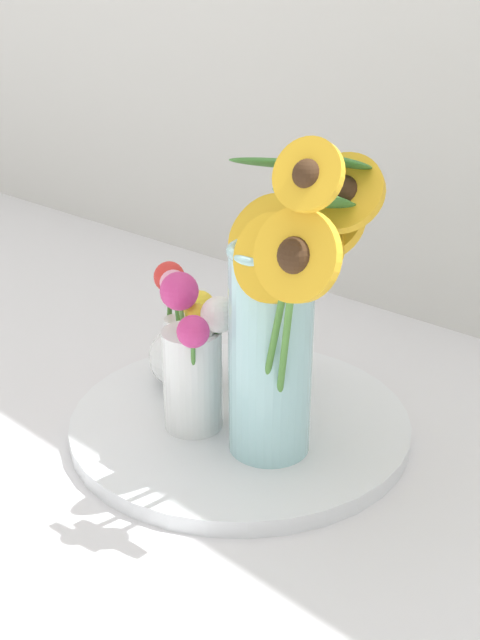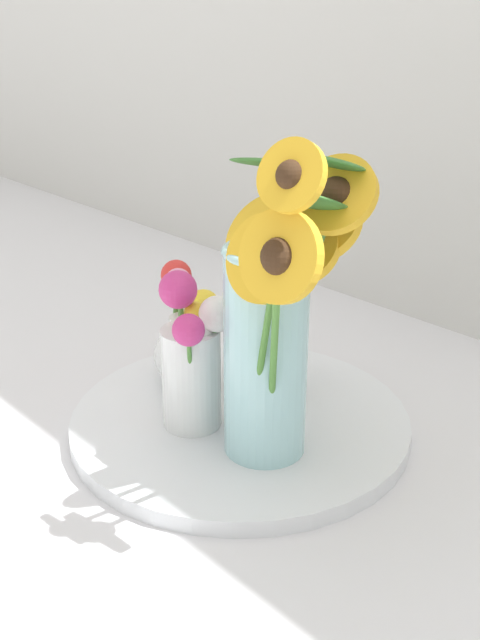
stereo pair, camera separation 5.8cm
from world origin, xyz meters
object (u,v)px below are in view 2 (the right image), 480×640
object	(u,v)px
vase_bulb_right	(184,335)
serving_tray	(240,421)
mason_jar_sunflowers	(275,310)
vase_small_center	(192,359)
vase_small_back	(269,326)

from	to	relation	value
vase_bulb_right	serving_tray	bearing A→B (deg)	-3.35
mason_jar_sunflowers	vase_small_center	xyz separation A→B (m)	(-0.10, -0.03, -0.08)
vase_small_back	mason_jar_sunflowers	bearing A→B (deg)	-43.20
mason_jar_sunflowers	vase_small_back	size ratio (longest dim) A/B	1.89
serving_tray	mason_jar_sunflowers	world-z (taller)	mason_jar_sunflowers
vase_small_center	vase_bulb_right	bearing A→B (deg)	145.93
mason_jar_sunflowers	serving_tray	bearing A→B (deg)	161.66
vase_bulb_right	vase_small_back	world-z (taller)	vase_small_back
mason_jar_sunflowers	vase_small_back	distance (m)	0.18
vase_bulb_right	vase_small_center	bearing A→B (deg)	-34.07
mason_jar_sunflowers	vase_small_center	world-z (taller)	mason_jar_sunflowers
serving_tray	mason_jar_sunflowers	size ratio (longest dim) A/B	1.10
vase_small_back	serving_tray	bearing A→B (deg)	-68.38
serving_tray	vase_small_back	world-z (taller)	vase_small_back
vase_small_center	mason_jar_sunflowers	bearing A→B (deg)	15.32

